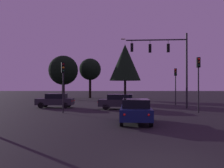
{
  "coord_description": "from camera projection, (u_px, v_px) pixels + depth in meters",
  "views": [
    {
      "loc": [
        -1.6,
        -6.87,
        2.33
      ],
      "look_at": [
        -1.61,
        16.55,
        2.55
      ],
      "focal_mm": 37.71,
      "sensor_mm": 36.0,
      "label": 1
    }
  ],
  "objects": [
    {
      "name": "ground_plane",
      "position": [
        124.0,
        104.0,
        31.35
      ],
      "size": [
        168.0,
        168.0,
        0.0
      ],
      "primitive_type": "plane",
      "color": "black",
      "rests_on": "ground"
    },
    {
      "name": "traffic_signal_mast_arm",
      "position": [
        166.0,
        56.0,
        24.99
      ],
      "size": [
        7.08,
        0.75,
        7.95
      ],
      "color": "#232326",
      "rests_on": "ground"
    },
    {
      "name": "traffic_light_corner_left",
      "position": [
        63.0,
        77.0,
        20.46
      ],
      "size": [
        0.36,
        0.38,
        4.4
      ],
      "color": "#232326",
      "rests_on": "ground"
    },
    {
      "name": "traffic_light_corner_right",
      "position": [
        176.0,
        79.0,
        28.77
      ],
      "size": [
        0.37,
        0.39,
        4.51
      ],
      "color": "#232326",
      "rests_on": "ground"
    },
    {
      "name": "traffic_light_median",
      "position": [
        199.0,
        74.0,
        20.63
      ],
      "size": [
        0.3,
        0.35,
        4.88
      ],
      "color": "#232326",
      "rests_on": "ground"
    },
    {
      "name": "car_nearside_lane",
      "position": [
        136.0,
        110.0,
        14.9
      ],
      "size": [
        2.2,
        4.27,
        1.52
      ],
      "color": "#0F1947",
      "rests_on": "ground"
    },
    {
      "name": "car_crossing_left",
      "position": [
        55.0,
        100.0,
        25.48
      ],
      "size": [
        4.05,
        1.85,
        1.52
      ],
      "color": "#232328",
      "rests_on": "ground"
    },
    {
      "name": "car_crossing_right",
      "position": [
        121.0,
        101.0,
        23.71
      ],
      "size": [
        4.76,
        2.27,
        1.52
      ],
      "color": "#232328",
      "rests_on": "ground"
    },
    {
      "name": "tree_behind_sign",
      "position": [
        63.0,
        70.0,
        41.95
      ],
      "size": [
        5.24,
        5.24,
        7.81
      ],
      "color": "black",
      "rests_on": "ground"
    },
    {
      "name": "tree_left_far",
      "position": [
        90.0,
        69.0,
        46.29
      ],
      "size": [
        4.27,
        4.27,
        7.81
      ],
      "color": "black",
      "rests_on": "ground"
    },
    {
      "name": "tree_center_horizon",
      "position": [
        125.0,
        62.0,
        40.52
      ],
      "size": [
        5.37,
        5.37,
        9.59
      ],
      "color": "black",
      "rests_on": "ground"
    }
  ]
}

